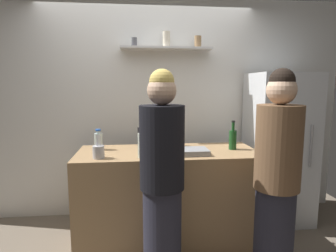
# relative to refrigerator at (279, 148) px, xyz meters

# --- Properties ---
(back_wall_assembly) EXTENTS (4.80, 0.32, 2.60)m
(back_wall_assembly) POSITION_rel_refrigerator_xyz_m (-1.50, 0.40, 0.44)
(back_wall_assembly) COLOR white
(back_wall_assembly) RESTS_ON ground
(refrigerator) EXTENTS (0.67, 0.66, 1.72)m
(refrigerator) POSITION_rel_refrigerator_xyz_m (0.00, 0.00, 0.00)
(refrigerator) COLOR silver
(refrigerator) RESTS_ON ground
(counter) EXTENTS (1.77, 0.72, 0.94)m
(counter) POSITION_rel_refrigerator_xyz_m (-1.34, -0.36, -0.39)
(counter) COLOR #9E7A51
(counter) RESTS_ON ground
(baking_pan) EXTENTS (0.34, 0.24, 0.05)m
(baking_pan) POSITION_rel_refrigerator_xyz_m (-1.15, -0.51, 0.10)
(baking_pan) COLOR gray
(baking_pan) RESTS_ON counter
(utensil_holder) EXTENTS (0.10, 0.10, 0.22)m
(utensil_holder) POSITION_rel_refrigerator_xyz_m (-1.98, -0.58, 0.14)
(utensil_holder) COLOR #B2B2B7
(utensil_holder) RESTS_ON counter
(wine_bottle_dark_glass) EXTENTS (0.07, 0.07, 0.30)m
(wine_bottle_dark_glass) POSITION_rel_refrigerator_xyz_m (-1.60, -0.08, 0.19)
(wine_bottle_dark_glass) COLOR black
(wine_bottle_dark_glass) RESTS_ON counter
(wine_bottle_amber_glass) EXTENTS (0.07, 0.07, 0.28)m
(wine_bottle_amber_glass) POSITION_rel_refrigerator_xyz_m (-1.25, -0.12, 0.19)
(wine_bottle_amber_glass) COLOR #472814
(wine_bottle_amber_glass) RESTS_ON counter
(wine_bottle_green_glass) EXTENTS (0.08, 0.08, 0.29)m
(wine_bottle_green_glass) POSITION_rel_refrigerator_xyz_m (-0.68, -0.35, 0.19)
(wine_bottle_green_glass) COLOR #19471E
(wine_bottle_green_glass) RESTS_ON counter
(wine_bottle_pale_glass) EXTENTS (0.07, 0.07, 0.32)m
(wine_bottle_pale_glass) POSITION_rel_refrigerator_xyz_m (-1.60, -0.59, 0.20)
(wine_bottle_pale_glass) COLOR #B2BFB2
(wine_bottle_pale_glass) RESTS_ON counter
(water_bottle_plastic) EXTENTS (0.08, 0.08, 0.21)m
(water_bottle_plastic) POSITION_rel_refrigerator_xyz_m (-2.03, -0.22, 0.17)
(water_bottle_plastic) COLOR silver
(water_bottle_plastic) RESTS_ON counter
(person_blonde) EXTENTS (0.34, 0.34, 1.70)m
(person_blonde) POSITION_rel_refrigerator_xyz_m (-1.45, -1.01, -0.01)
(person_blonde) COLOR #262633
(person_blonde) RESTS_ON ground
(person_brown_jacket) EXTENTS (0.34, 0.34, 1.71)m
(person_brown_jacket) POSITION_rel_refrigerator_xyz_m (-0.59, -1.12, -0.01)
(person_brown_jacket) COLOR #262633
(person_brown_jacket) RESTS_ON ground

